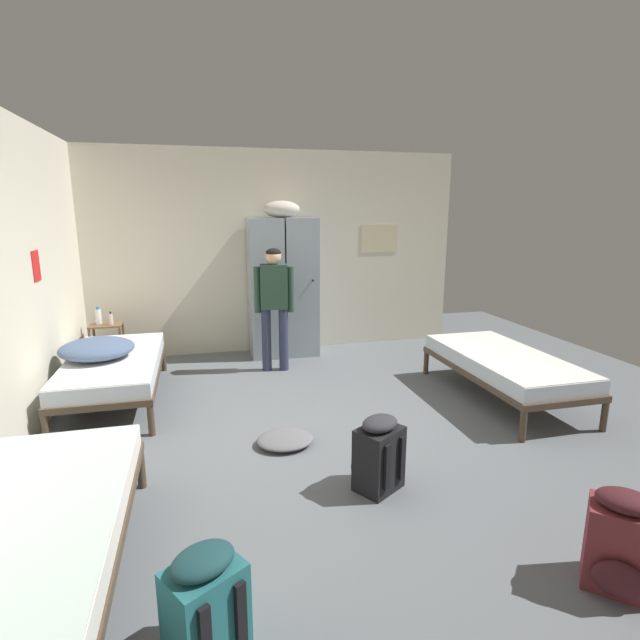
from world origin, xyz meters
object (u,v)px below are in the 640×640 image
at_px(backpack_teal, 204,607).
at_px(shelf_unit, 108,342).
at_px(backpack_black, 378,454).
at_px(bed_right, 504,364).
at_px(backpack_maroon, 620,544).
at_px(locker_bank, 283,285).
at_px(bedding_heap, 97,349).
at_px(clothes_pile_grey, 285,440).
at_px(lotion_bottle, 111,319).
at_px(bed_left_front, 30,528).
at_px(bed_left_rear, 114,366).
at_px(person_traveler, 274,298).
at_px(water_bottle, 98,316).

bearing_deg(backpack_teal, shelf_unit, 103.69).
xyz_separation_m(backpack_black, backpack_teal, (-1.22, -1.10, 0.00)).
xyz_separation_m(bed_right, backpack_black, (-1.88, -1.29, -0.12)).
height_order(bed_right, backpack_maroon, backpack_maroon).
height_order(locker_bank, backpack_black, locker_bank).
distance_m(bed_right, bedding_heap, 4.17).
bearing_deg(clothes_pile_grey, lotion_bottle, 124.12).
xyz_separation_m(bedding_heap, clothes_pile_grey, (1.67, -1.34, -0.54)).
bearing_deg(bed_left_front, lotion_bottle, 92.68).
bearing_deg(lotion_bottle, clothes_pile_grey, -55.88).
xyz_separation_m(bed_left_rear, backpack_teal, (0.84, -3.29, -0.12)).
bearing_deg(bedding_heap, backpack_teal, -73.30).
bearing_deg(clothes_pile_grey, locker_bank, 80.17).
bearing_deg(backpack_black, backpack_maroon, -53.56).
distance_m(backpack_black, backpack_teal, 1.64).
bearing_deg(person_traveler, lotion_bottle, 164.62).
bearing_deg(locker_bank, person_traveler, -108.46).
distance_m(backpack_black, clothes_pile_grey, 0.99).
xyz_separation_m(bed_right, lotion_bottle, (-4.12, 2.05, 0.26)).
distance_m(bed_right, lotion_bottle, 4.61).
xyz_separation_m(bed_left_rear, person_traveler, (1.77, 0.61, 0.53)).
xyz_separation_m(bedding_heap, lotion_bottle, (-0.04, 1.19, 0.05)).
bearing_deg(bedding_heap, locker_bank, 31.84).
relative_size(bedding_heap, water_bottle, 3.25).
bearing_deg(bed_right, backpack_maroon, -111.91).
bearing_deg(bed_left_front, locker_bank, 63.37).
relative_size(bed_left_front, backpack_black, 3.45).
bearing_deg(backpack_maroon, backpack_black, 126.44).
bearing_deg(backpack_maroon, water_bottle, 125.46).
relative_size(bedding_heap, lotion_bottle, 4.42).
distance_m(bedding_heap, lotion_bottle, 1.19).
bearing_deg(water_bottle, locker_bank, 1.90).
height_order(locker_bank, bed_left_front, locker_bank).
height_order(shelf_unit, bed_left_rear, shelf_unit).
height_order(water_bottle, lotion_bottle, water_bottle).
bearing_deg(backpack_teal, bed_right, 37.52).
relative_size(shelf_unit, bedding_heap, 0.79).
relative_size(bed_right, lotion_bottle, 11.69).
bearing_deg(backpack_maroon, bedding_heap, 132.58).
xyz_separation_m(water_bottle, backpack_teal, (1.17, -4.49, -0.41)).
xyz_separation_m(shelf_unit, bed_left_rear, (0.25, -1.19, 0.04)).
bearing_deg(bed_left_rear, backpack_maroon, -49.04).
bearing_deg(shelf_unit, bed_left_rear, -78.09).
xyz_separation_m(bed_left_rear, backpack_black, (2.06, -2.19, -0.12)).
bearing_deg(water_bottle, bedding_heap, -81.11).
distance_m(shelf_unit, backpack_black, 4.09).
bearing_deg(bed_right, lotion_bottle, 153.53).
relative_size(person_traveler, backpack_teal, 2.75).
bearing_deg(backpack_black, lotion_bottle, 123.85).
relative_size(bed_left_rear, bed_left_front, 1.00).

